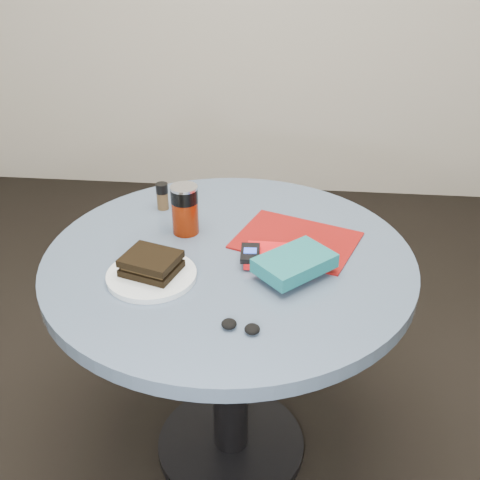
# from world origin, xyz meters

# --- Properties ---
(ground) EXTENTS (4.00, 4.00, 0.00)m
(ground) POSITION_xyz_m (0.00, 0.00, 0.00)
(ground) COLOR black
(ground) RESTS_ON ground
(table) EXTENTS (1.00, 1.00, 0.75)m
(table) POSITION_xyz_m (0.00, 0.00, 0.59)
(table) COLOR black
(table) RESTS_ON ground
(plate) EXTENTS (0.25, 0.25, 0.01)m
(plate) POSITION_xyz_m (-0.18, -0.13, 0.76)
(plate) COLOR white
(plate) RESTS_ON table
(sandwich) EXTENTS (0.16, 0.15, 0.05)m
(sandwich) POSITION_xyz_m (-0.18, -0.12, 0.79)
(sandwich) COLOR black
(sandwich) RESTS_ON plate
(soda_can) EXTENTS (0.09, 0.09, 0.14)m
(soda_can) POSITION_xyz_m (-0.14, 0.12, 0.82)
(soda_can) COLOR maroon
(soda_can) RESTS_ON table
(pepper_grinder) EXTENTS (0.05, 0.05, 0.08)m
(pepper_grinder) POSITION_xyz_m (-0.23, 0.25, 0.79)
(pepper_grinder) COLOR #4B3820
(pepper_grinder) RESTS_ON table
(magazine) EXTENTS (0.39, 0.34, 0.01)m
(magazine) POSITION_xyz_m (0.18, 0.09, 0.75)
(magazine) COLOR maroon
(magazine) RESTS_ON table
(red_book) EXTENTS (0.19, 0.13, 0.02)m
(red_book) POSITION_xyz_m (0.14, -0.01, 0.76)
(red_book) COLOR red
(red_book) RESTS_ON magazine
(novel) EXTENTS (0.22, 0.22, 0.04)m
(novel) POSITION_xyz_m (0.18, -0.08, 0.79)
(novel) COLOR #155E65
(novel) RESTS_ON red_book
(mp3_player) EXTENTS (0.05, 0.09, 0.02)m
(mp3_player) POSITION_xyz_m (0.06, -0.03, 0.78)
(mp3_player) COLOR black
(mp3_player) RESTS_ON red_book
(headphones) EXTENTS (0.10, 0.06, 0.02)m
(headphones) POSITION_xyz_m (0.06, -0.31, 0.76)
(headphones) COLOR black
(headphones) RESTS_ON table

